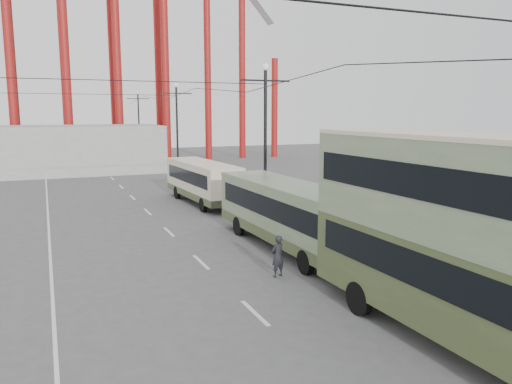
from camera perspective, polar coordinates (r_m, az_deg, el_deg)
name	(u,v)px	position (r m, az deg, el deg)	size (l,w,h in m)	color
ground	(351,364)	(13.82, 10.76, -18.71)	(160.00, 160.00, 0.00)	#4E4E50
road_markings	(157,218)	(31.07, -11.23, -2.97)	(12.52, 120.00, 0.01)	silver
lamp_post_mid	(265,141)	(30.80, 1.07, 5.87)	(3.20, 0.44, 9.32)	black
lamp_post_far	(177,130)	(51.66, -9.00, 7.07)	(3.20, 0.44, 9.32)	black
lamp_post_distant	(139,125)	(73.19, -13.23, 7.50)	(3.20, 0.44, 9.32)	black
fairground_shed	(54,150)	(57.23, -22.07, 4.52)	(22.00, 10.00, 5.00)	gray
double_decker_bus	(469,232)	(14.44, 23.17, -4.21)	(2.97, 10.92, 5.83)	#3A4927
single_decker_green	(288,212)	(23.56, 3.64, -2.30)	(2.79, 11.09, 3.12)	#647757
single_decker_cream	(202,180)	(35.49, -6.15, 1.34)	(2.91, 9.54, 2.93)	beige
pedestrian	(278,256)	(19.72, 2.49, -7.33)	(0.61, 0.40, 1.67)	black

